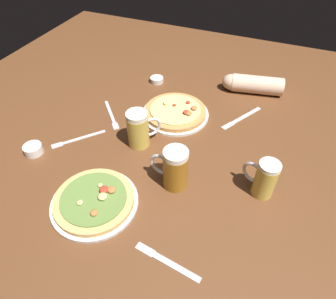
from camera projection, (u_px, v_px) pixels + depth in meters
name	position (u px, v px, depth m)	size (l,w,h in m)	color
ground_plane	(168.00, 156.00, 1.20)	(2.40, 2.40, 0.03)	brown
pizza_plate_near	(94.00, 201.00, 1.00)	(0.30, 0.30, 0.05)	silver
pizza_plate_far	(175.00, 112.00, 1.36)	(0.30, 0.30, 0.05)	silver
beer_mug_dark	(264.00, 178.00, 1.00)	(0.12, 0.08, 0.15)	gold
beer_mug_amber	(174.00, 168.00, 1.03)	(0.15, 0.09, 0.16)	#9E6619
beer_mug_pale	(139.00, 129.00, 1.18)	(0.11, 0.12, 0.16)	gold
ramekin_sauce	(157.00, 80.00, 1.56)	(0.07, 0.07, 0.03)	silver
ramekin_butter	(33.00, 149.00, 1.18)	(0.07, 0.07, 0.04)	white
fork_left	(77.00, 139.00, 1.25)	(0.17, 0.18, 0.01)	silver
knife_right	(167.00, 261.00, 0.87)	(0.22, 0.05, 0.01)	silver
fork_spare	(111.00, 115.00, 1.37)	(0.17, 0.18, 0.01)	silver
knife_spare	(242.00, 118.00, 1.35)	(0.14, 0.22, 0.01)	silver
diner_arm	(251.00, 84.00, 1.48)	(0.30, 0.13, 0.09)	beige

